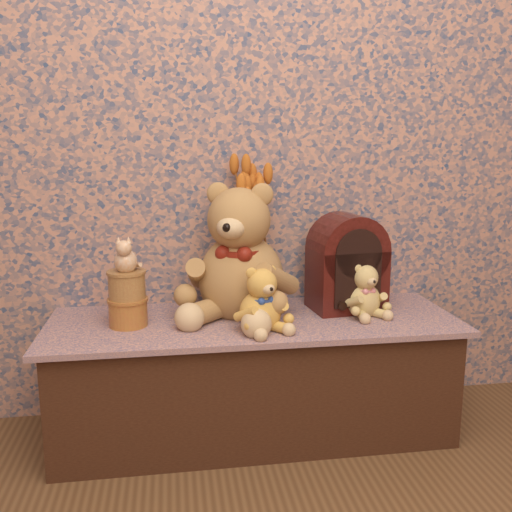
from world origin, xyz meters
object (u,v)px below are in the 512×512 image
at_px(teddy_large, 241,245).
at_px(biscuit_tin_lower, 128,312).
at_px(ceramic_vase, 254,281).
at_px(cat_figurine, 125,253).
at_px(teddy_small, 364,287).
at_px(teddy_medium, 260,296).
at_px(cathedral_radio, 347,262).

xyz_separation_m(teddy_large, biscuit_tin_lower, (-0.40, -0.07, -0.21)).
distance_m(ceramic_vase, cat_figurine, 0.52).
bearing_deg(teddy_small, biscuit_tin_lower, 165.15).
height_order(teddy_medium, ceramic_vase, teddy_medium).
bearing_deg(cathedral_radio, teddy_medium, -159.35).
height_order(teddy_large, biscuit_tin_lower, teddy_large).
height_order(teddy_large, cat_figurine, teddy_large).
xyz_separation_m(teddy_large, teddy_small, (0.44, -0.08, -0.15)).
bearing_deg(biscuit_tin_lower, teddy_medium, -13.72).
bearing_deg(cat_figurine, cathedral_radio, 8.51).
xyz_separation_m(teddy_large, cat_figurine, (-0.40, -0.07, -0.00)).
relative_size(teddy_large, teddy_medium, 2.20).
bearing_deg(teddy_large, teddy_small, 14.66).
distance_m(teddy_medium, cat_figurine, 0.48).
relative_size(teddy_small, cat_figurine, 1.67).
height_order(teddy_small, biscuit_tin_lower, teddy_small).
distance_m(teddy_medium, biscuit_tin_lower, 0.46).
bearing_deg(teddy_small, teddy_medium, 179.99).
height_order(cathedral_radio, ceramic_vase, cathedral_radio).
height_order(teddy_large, cathedral_radio, teddy_large).
relative_size(teddy_large, biscuit_tin_lower, 3.96).
relative_size(teddy_small, biscuit_tin_lower, 1.61).
relative_size(teddy_medium, teddy_small, 1.12).
relative_size(ceramic_vase, biscuit_tin_lower, 1.50).
bearing_deg(cat_figurine, teddy_large, 13.01).
bearing_deg(biscuit_tin_lower, teddy_small, -0.41).
relative_size(teddy_small, cathedral_radio, 0.58).
distance_m(cathedral_radio, cat_figurine, 0.81).
xyz_separation_m(teddy_large, ceramic_vase, (0.06, 0.10, -0.16)).
distance_m(teddy_large, cathedral_radio, 0.41).
bearing_deg(teddy_large, cat_figurine, -145.05).
bearing_deg(teddy_large, cathedral_radio, 25.84).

